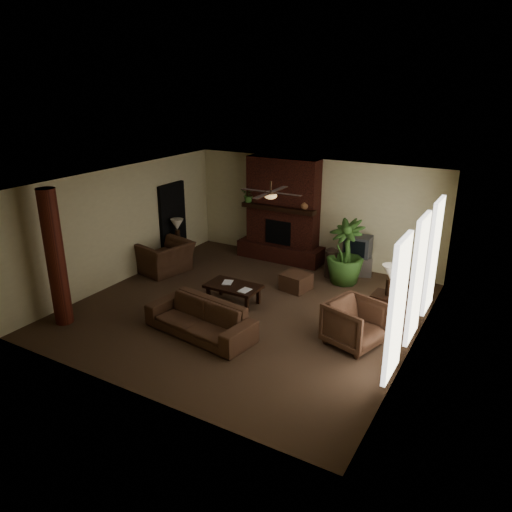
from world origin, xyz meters
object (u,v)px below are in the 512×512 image
Objects in this scene: armchair_left at (165,252)px; ottoman at (296,282)px; lamp_right at (390,274)px; coffee_table at (233,287)px; log_column at (55,258)px; side_table_left at (177,252)px; armchair_right at (355,322)px; side_table_right at (384,306)px; floor_plant at (345,266)px; floor_vase at (331,260)px; tv_stand at (355,264)px; sofa at (200,313)px; lamp_left at (177,226)px.

armchair_left reaches higher than ottoman.
coffee_table is at bearing -163.69° from lamp_right.
log_column is 4.13m from side_table_left.
log_column is at bearing 127.61° from armchair_right.
floor_plant is at bearing 134.68° from side_table_right.
side_table_left and side_table_right have the same top height.
lamp_right reaches higher than ottoman.
floor_vase is (1.31, 2.55, 0.06)m from coffee_table.
log_column is 3.29× the size of tv_stand.
log_column is 6.69m from lamp_right.
coffee_table is 2.18× the size of side_table_right.
floor_plant is 2.10m from lamp_right.
tv_stand is 1.31× the size of lamp_right.
armchair_left is 2.63m from coffee_table.
coffee_table is 1.64m from ottoman.
sofa is 2.97m from ottoman.
armchair_right is at bearing -97.94° from side_table_right.
tv_stand is (1.57, 4.55, -0.19)m from sofa.
armchair_right is 2.73m from ottoman.
coffee_table is (-2.94, 0.42, -0.11)m from armchair_right.
sofa is at bearing -105.36° from floor_vase.
floor_vase is 0.48× the size of floor_plant.
log_column is 3.71m from coffee_table.
armchair_right is 2.97m from coffee_table.
tv_stand is at bearing 35.54° from armchair_right.
side_table_right is at bearing -174.68° from lamp_right.
lamp_right is (1.43, -2.11, 0.75)m from tv_stand.
armchair_right is 1.37m from side_table_right.
sofa is 3.76× the size of ottoman.
lamp_right is at bearing -5.58° from lamp_left.
lamp_left reaches higher than floor_plant.
log_column is at bearing -135.31° from coffee_table.
ottoman is 1.09× the size of side_table_right.
lamp_right is at bearing 104.07° from armchair_left.
armchair_left is 0.77× the size of floor_plant.
lamp_left is at bearing 92.85° from log_column.
armchair_right is 3.38m from floor_vase.
side_table_right is (1.37, -2.11, 0.03)m from tv_stand.
log_column is at bearing -152.02° from sofa.
side_table_left is (-0.20, 3.96, -1.12)m from log_column.
armchair_right reaches higher than side_table_right.
coffee_table is at bearing -28.05° from side_table_left.
armchair_right reaches higher than sofa.
ottoman is (3.43, 3.88, -1.20)m from log_column.
floor_vase is 4.21m from lamp_left.
lamp_left is (-2.93, 3.02, 0.56)m from sofa.
armchair_right reaches higher than tv_stand.
lamp_right reaches higher than coffee_table.
floor_vase is 2.54m from lamp_right.
armchair_right is at bearing -89.70° from tv_stand.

